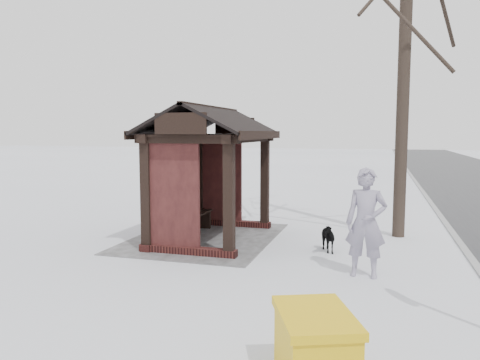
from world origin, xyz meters
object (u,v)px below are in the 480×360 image
object	(u,v)px
dog	(325,237)
grit_bin	(315,350)
bus_shelter	(205,146)
pedestrian	(366,223)

from	to	relation	value
dog	grit_bin	bearing A→B (deg)	-109.77
bus_shelter	grit_bin	bearing A→B (deg)	29.79
pedestrian	grit_bin	world-z (taller)	pedestrian
bus_shelter	dog	size ratio (longest dim) A/B	4.95
pedestrian	bus_shelter	bearing A→B (deg)	155.90
bus_shelter	dog	bearing A→B (deg)	81.08
bus_shelter	grit_bin	world-z (taller)	bus_shelter
pedestrian	dog	bearing A→B (deg)	123.17
grit_bin	dog	bearing A→B (deg)	163.33
bus_shelter	pedestrian	bearing A→B (deg)	61.97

